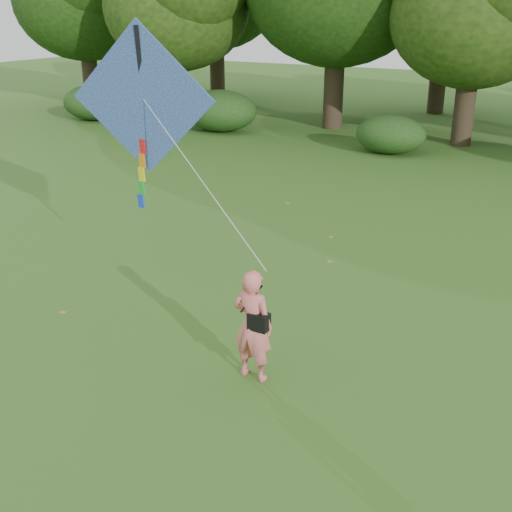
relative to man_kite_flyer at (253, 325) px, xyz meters
The scene contains 6 objects.
ground 1.50m from the man_kite_flyer, 49.10° to the right, with size 100.00×100.00×0.00m, color #265114.
man_kite_flyer is the anchor object (origin of this frame).
crossbody_bag 0.17m from the man_kite_flyer, 14.61° to the right, with size 0.43×0.20×0.70m.
flying_kite 4.50m from the man_kite_flyer, 152.52° to the left, with size 4.65×2.00×3.35m.
shrub_band 16.68m from the man_kite_flyer, 89.74° to the left, with size 39.15×3.22×1.88m.
fallen_leaves 4.61m from the man_kite_flyer, 64.45° to the left, with size 10.86×11.79×0.01m.
Camera 1 is at (3.36, -6.41, 5.30)m, focal length 45.00 mm.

